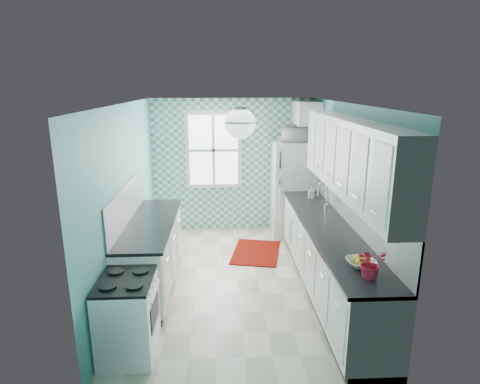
{
  "coord_description": "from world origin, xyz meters",
  "views": [
    {
      "loc": [
        -0.22,
        -5.28,
        2.75
      ],
      "look_at": [
        0.05,
        0.25,
        1.25
      ],
      "focal_mm": 30.0,
      "sensor_mm": 36.0,
      "label": 1
    }
  ],
  "objects_px": {
    "fridge": "(293,189)",
    "fruit_bowl": "(361,263)",
    "stove": "(128,315)",
    "sink": "(316,208)",
    "potted_plant": "(371,263)",
    "ceiling_light": "(240,123)",
    "microwave": "(295,134)"
  },
  "relations": [
    {
      "from": "ceiling_light",
      "to": "fruit_bowl",
      "type": "xyz_separation_m",
      "value": [
        1.2,
        -0.78,
        -1.35
      ]
    },
    {
      "from": "fridge",
      "to": "microwave",
      "type": "relative_size",
      "value": 3.75
    },
    {
      "from": "sink",
      "to": "potted_plant",
      "type": "height_order",
      "value": "sink"
    },
    {
      "from": "stove",
      "to": "microwave",
      "type": "xyz_separation_m",
      "value": [
        2.31,
        3.4,
        1.44
      ]
    },
    {
      "from": "ceiling_light",
      "to": "sink",
      "type": "xyz_separation_m",
      "value": [
        1.2,
        1.23,
        -1.39
      ]
    },
    {
      "from": "ceiling_light",
      "to": "potted_plant",
      "type": "bearing_deg",
      "value": -40.77
    },
    {
      "from": "fridge",
      "to": "stove",
      "type": "relative_size",
      "value": 2.11
    },
    {
      "from": "ceiling_light",
      "to": "fridge",
      "type": "height_order",
      "value": "ceiling_light"
    },
    {
      "from": "sink",
      "to": "microwave",
      "type": "height_order",
      "value": "microwave"
    },
    {
      "from": "ceiling_light",
      "to": "sink",
      "type": "bearing_deg",
      "value": 45.65
    },
    {
      "from": "ceiling_light",
      "to": "potted_plant",
      "type": "height_order",
      "value": "ceiling_light"
    },
    {
      "from": "fruit_bowl",
      "to": "microwave",
      "type": "bearing_deg",
      "value": 91.51
    },
    {
      "from": "stove",
      "to": "sink",
      "type": "height_order",
      "value": "sink"
    },
    {
      "from": "fridge",
      "to": "stove",
      "type": "bearing_deg",
      "value": -125.4
    },
    {
      "from": "fruit_bowl",
      "to": "potted_plant",
      "type": "bearing_deg",
      "value": -90.0
    },
    {
      "from": "fruit_bowl",
      "to": "sink",
      "type": "bearing_deg",
      "value": 89.88
    },
    {
      "from": "stove",
      "to": "fruit_bowl",
      "type": "relative_size",
      "value": 2.83
    },
    {
      "from": "stove",
      "to": "potted_plant",
      "type": "xyz_separation_m",
      "value": [
        2.4,
        -0.27,
        0.66
      ]
    },
    {
      "from": "fridge",
      "to": "microwave",
      "type": "distance_m",
      "value": 1.0
    },
    {
      "from": "fruit_bowl",
      "to": "ceiling_light",
      "type": "bearing_deg",
      "value": 146.91
    },
    {
      "from": "ceiling_light",
      "to": "microwave",
      "type": "height_order",
      "value": "ceiling_light"
    },
    {
      "from": "stove",
      "to": "fruit_bowl",
      "type": "height_order",
      "value": "fruit_bowl"
    },
    {
      "from": "stove",
      "to": "potted_plant",
      "type": "distance_m",
      "value": 2.5
    },
    {
      "from": "fridge",
      "to": "potted_plant",
      "type": "bearing_deg",
      "value": -89.8
    },
    {
      "from": "microwave",
      "to": "potted_plant",
      "type": "bearing_deg",
      "value": 94.83
    },
    {
      "from": "sink",
      "to": "potted_plant",
      "type": "relative_size",
      "value": 1.73
    },
    {
      "from": "fridge",
      "to": "fruit_bowl",
      "type": "distance_m",
      "value": 3.41
    },
    {
      "from": "ceiling_light",
      "to": "microwave",
      "type": "xyz_separation_m",
      "value": [
        1.11,
        2.63,
        -0.45
      ]
    },
    {
      "from": "ceiling_light",
      "to": "potted_plant",
      "type": "xyz_separation_m",
      "value": [
        1.2,
        -1.03,
        -1.23
      ]
    },
    {
      "from": "potted_plant",
      "to": "ceiling_light",
      "type": "bearing_deg",
      "value": 139.23
    },
    {
      "from": "sink",
      "to": "microwave",
      "type": "relative_size",
      "value": 1.14
    },
    {
      "from": "fruit_bowl",
      "to": "microwave",
      "type": "distance_m",
      "value": 3.53
    }
  ]
}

